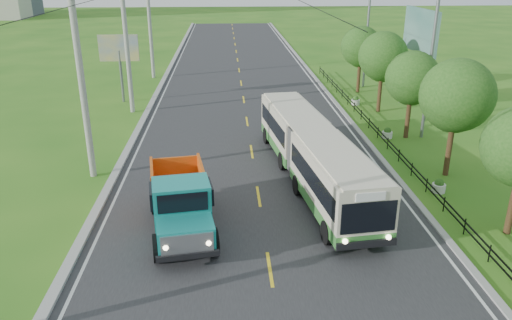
{
  "coord_description": "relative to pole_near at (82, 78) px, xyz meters",
  "views": [
    {
      "loc": [
        -1.43,
        -15.03,
        10.1
      ],
      "look_at": [
        -0.13,
        5.85,
        1.9
      ],
      "focal_mm": 35.0,
      "sensor_mm": 36.0,
      "label": 1
    }
  ],
  "objects": [
    {
      "name": "planter_far",
      "position": [
        16.86,
        13.0,
        -4.81
      ],
      "size": [
        0.64,
        0.64,
        0.67
      ],
      "color": "silver",
      "rests_on": "ground"
    },
    {
      "name": "pole_mid",
      "position": [
        0.0,
        12.0,
        0.0
      ],
      "size": [
        3.51,
        0.32,
        10.0
      ],
      "color": "gray",
      "rests_on": "ground"
    },
    {
      "name": "railing_right",
      "position": [
        16.26,
        5.0,
        -4.79
      ],
      "size": [
        0.04,
        40.0,
        0.6
      ],
      "primitive_type": "cube",
      "color": "black",
      "rests_on": "ground"
    },
    {
      "name": "centre_dash",
      "position": [
        8.26,
        -9.0,
        -5.07
      ],
      "size": [
        0.12,
        2.2,
        0.0
      ],
      "primitive_type": "cube",
      "color": "yellow",
      "rests_on": "road"
    },
    {
      "name": "tree_fifth",
      "position": [
        18.12,
        11.14,
        -1.24
      ],
      "size": [
        3.48,
        3.52,
        5.8
      ],
      "color": "#382314",
      "rests_on": "ground"
    },
    {
      "name": "streetlight_far",
      "position": [
        18.9,
        19.0,
        -0.19
      ],
      "size": [
        3.02,
        0.2,
        9.07
      ],
      "color": "slate",
      "rests_on": "ground"
    },
    {
      "name": "dump_truck",
      "position": [
        4.94,
        -5.99,
        -3.67
      ],
      "size": [
        3.12,
        6.24,
        2.51
      ],
      "rotation": [
        0.0,
        0.0,
        0.15
      ],
      "color": "teal",
      "rests_on": "ground"
    },
    {
      "name": "edge_line_left",
      "position": [
        1.61,
        11.0,
        -5.07
      ],
      "size": [
        0.12,
        120.0,
        0.0
      ],
      "primitive_type": "cube",
      "color": "silver",
      "rests_on": "road"
    },
    {
      "name": "planter_near",
      "position": [
        16.86,
        -3.0,
        -4.81
      ],
      "size": [
        0.64,
        0.64,
        0.67
      ],
      "color": "silver",
      "rests_on": "ground"
    },
    {
      "name": "streetlight_mid",
      "position": [
        18.9,
        5.0,
        -0.19
      ],
      "size": [
        3.02,
        0.2,
        9.07
      ],
      "color": "slate",
      "rests_on": "ground"
    },
    {
      "name": "curb_left",
      "position": [
        1.06,
        11.0,
        -5.02
      ],
      "size": [
        0.4,
        120.0,
        0.15
      ],
      "primitive_type": "cube",
      "color": "#9E9E99",
      "rests_on": "ground"
    },
    {
      "name": "billboard_right",
      "position": [
        20.56,
        11.0,
        0.25
      ],
      "size": [
        0.24,
        6.0,
        7.3
      ],
      "color": "slate",
      "rests_on": "ground"
    },
    {
      "name": "pole_near",
      "position": [
        0.0,
        0.0,
        0.0
      ],
      "size": [
        3.51,
        0.32,
        10.0
      ],
      "color": "gray",
      "rests_on": "ground"
    },
    {
      "name": "tree_third",
      "position": [
        18.12,
        -0.86,
        -1.11
      ],
      "size": [
        3.6,
        3.62,
        6.0
      ],
      "color": "#382314",
      "rests_on": "ground"
    },
    {
      "name": "curb_right",
      "position": [
        15.41,
        11.0,
        -5.04
      ],
      "size": [
        0.3,
        120.0,
        0.1
      ],
      "primitive_type": "cube",
      "color": "#9E9E99",
      "rests_on": "ground"
    },
    {
      "name": "tree_fourth",
      "position": [
        18.12,
        5.14,
        -1.51
      ],
      "size": [
        3.24,
        3.31,
        5.4
      ],
      "color": "#382314",
      "rests_on": "ground"
    },
    {
      "name": "tree_back",
      "position": [
        18.12,
        17.14,
        -1.44
      ],
      "size": [
        3.3,
        3.36,
        5.5
      ],
      "color": "#382314",
      "rests_on": "ground"
    },
    {
      "name": "billboard_left",
      "position": [
        -1.24,
        15.0,
        -1.23
      ],
      "size": [
        3.0,
        0.2,
        5.2
      ],
      "color": "slate",
      "rests_on": "ground"
    },
    {
      "name": "road",
      "position": [
        8.26,
        11.0,
        -5.08
      ],
      "size": [
        14.0,
        120.0,
        0.02
      ],
      "primitive_type": "cube",
      "color": "#28282B",
      "rests_on": "ground"
    },
    {
      "name": "bus",
      "position": [
        10.99,
        -1.44,
        -3.43
      ],
      "size": [
        3.95,
        14.49,
        2.77
      ],
      "rotation": [
        0.0,
        0.0,
        0.12
      ],
      "color": "#347930",
      "rests_on": "ground"
    },
    {
      "name": "edge_line_right",
      "position": [
        14.91,
        11.0,
        -5.07
      ],
      "size": [
        0.12,
        120.0,
        0.0
      ],
      "primitive_type": "cube",
      "color": "silver",
      "rests_on": "road"
    },
    {
      "name": "planter_mid",
      "position": [
        16.86,
        5.0,
        -4.81
      ],
      "size": [
        0.64,
        0.64,
        0.67
      ],
      "color": "silver",
      "rests_on": "ground"
    },
    {
      "name": "pole_far",
      "position": [
        0.0,
        24.0,
        0.0
      ],
      "size": [
        3.51,
        0.32,
        10.0
      ],
      "color": "gray",
      "rests_on": "ground"
    },
    {
      "name": "ground",
      "position": [
        8.26,
        -9.0,
        -5.09
      ],
      "size": [
        240.0,
        240.0,
        0.0
      ],
      "primitive_type": "plane",
      "color": "#2B6918",
      "rests_on": "ground"
    }
  ]
}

